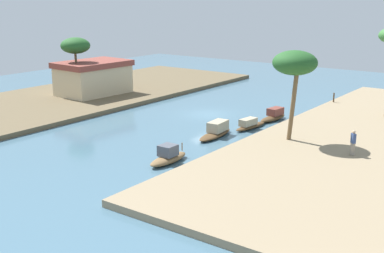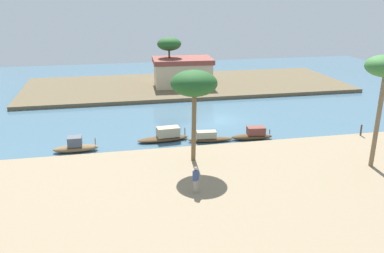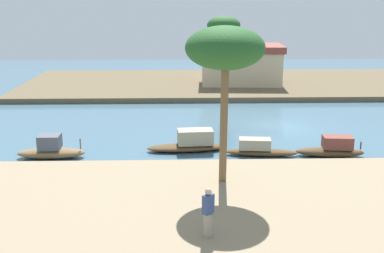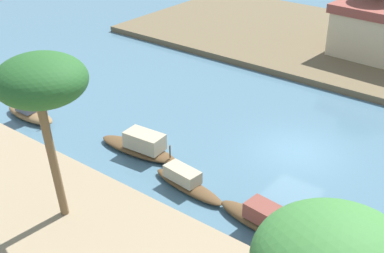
{
  "view_description": "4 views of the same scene",
  "coord_description": "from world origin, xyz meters",
  "px_view_note": "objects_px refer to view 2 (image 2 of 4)",
  "views": [
    {
      "loc": [
        -37.72,
        -25.85,
        10.71
      ],
      "look_at": [
        -7.08,
        -3.37,
        0.83
      ],
      "focal_mm": 47.24,
      "sensor_mm": 36.0,
      "label": 1
    },
    {
      "loc": [
        -10.47,
        -37.73,
        12.02
      ],
      "look_at": [
        -3.52,
        -4.75,
        1.08
      ],
      "focal_mm": 39.04,
      "sensor_mm": 36.0,
      "label": 2
    },
    {
      "loc": [
        -6.5,
        -29.96,
        7.97
      ],
      "look_at": [
        -5.71,
        -2.57,
        0.76
      ],
      "focal_mm": 45.37,
      "sensor_mm": 36.0,
      "label": 3
    },
    {
      "loc": [
        9.17,
        -20.01,
        12.86
      ],
      "look_at": [
        -4.51,
        -2.54,
        0.95
      ],
      "focal_mm": 48.05,
      "sensor_mm": 36.0,
      "label": 4
    }
  ],
  "objects_px": {
    "sampan_midstream": "(165,136)",
    "mooring_post": "(361,130)",
    "sampan_upstream_small": "(76,146)",
    "palm_tree_left_near": "(194,84)",
    "sampan_near_left_bank": "(209,138)",
    "palm_tree_right_tall": "(169,44)",
    "riverside_building": "(183,72)",
    "sampan_with_red_awning": "(253,135)",
    "person_on_near_bank": "(196,181)"
  },
  "relations": [
    {
      "from": "sampan_midstream",
      "to": "mooring_post",
      "type": "relative_size",
      "value": 4.7
    },
    {
      "from": "sampan_upstream_small",
      "to": "palm_tree_left_near",
      "type": "xyz_separation_m",
      "value": [
        8.48,
        -4.77,
        5.59
      ]
    },
    {
      "from": "sampan_near_left_bank",
      "to": "palm_tree_right_tall",
      "type": "distance_m",
      "value": 21.62
    },
    {
      "from": "palm_tree_left_near",
      "to": "riverside_building",
      "type": "height_order",
      "value": "palm_tree_left_near"
    },
    {
      "from": "palm_tree_right_tall",
      "to": "riverside_building",
      "type": "xyz_separation_m",
      "value": [
        1.57,
        -0.76,
        -3.41
      ]
    },
    {
      "from": "sampan_near_left_bank",
      "to": "sampan_midstream",
      "type": "bearing_deg",
      "value": 170.7
    },
    {
      "from": "sampan_near_left_bank",
      "to": "sampan_with_red_awning",
      "type": "relative_size",
      "value": 1.07
    },
    {
      "from": "sampan_midstream",
      "to": "sampan_upstream_small",
      "type": "relative_size",
      "value": 1.27
    },
    {
      "from": "sampan_near_left_bank",
      "to": "mooring_post",
      "type": "height_order",
      "value": "mooring_post"
    },
    {
      "from": "sampan_upstream_small",
      "to": "riverside_building",
      "type": "xyz_separation_m",
      "value": [
        12.38,
        20.27,
        1.79
      ]
    },
    {
      "from": "riverside_building",
      "to": "person_on_near_bank",
      "type": "bearing_deg",
      "value": -95.77
    },
    {
      "from": "person_on_near_bank",
      "to": "palm_tree_left_near",
      "type": "distance_m",
      "value": 6.92
    },
    {
      "from": "sampan_near_left_bank",
      "to": "palm_tree_right_tall",
      "type": "xyz_separation_m",
      "value": [
        -0.0,
        20.97,
        5.27
      ]
    },
    {
      "from": "sampan_upstream_small",
      "to": "riverside_building",
      "type": "bearing_deg",
      "value": 57.79
    },
    {
      "from": "palm_tree_left_near",
      "to": "riverside_building",
      "type": "relative_size",
      "value": 0.84
    },
    {
      "from": "sampan_with_red_awning",
      "to": "palm_tree_right_tall",
      "type": "distance_m",
      "value": 22.17
    },
    {
      "from": "sampan_midstream",
      "to": "riverside_building",
      "type": "distance_m",
      "value": 20.0
    },
    {
      "from": "sampan_near_left_bank",
      "to": "sampan_with_red_awning",
      "type": "xyz_separation_m",
      "value": [
        3.82,
        -0.24,
        0.07
      ]
    },
    {
      "from": "person_on_near_bank",
      "to": "riverside_building",
      "type": "height_order",
      "value": "riverside_building"
    },
    {
      "from": "sampan_near_left_bank",
      "to": "palm_tree_right_tall",
      "type": "bearing_deg",
      "value": 95.83
    },
    {
      "from": "sampan_near_left_bank",
      "to": "sampan_midstream",
      "type": "distance_m",
      "value": 3.68
    },
    {
      "from": "mooring_post",
      "to": "palm_tree_right_tall",
      "type": "relative_size",
      "value": 0.15
    },
    {
      "from": "sampan_midstream",
      "to": "palm_tree_left_near",
      "type": "xyz_separation_m",
      "value": [
        1.22,
        -5.8,
        5.57
      ]
    },
    {
      "from": "riverside_building",
      "to": "palm_tree_left_near",
      "type": "bearing_deg",
      "value": -95.45
    },
    {
      "from": "sampan_near_left_bank",
      "to": "palm_tree_left_near",
      "type": "xyz_separation_m",
      "value": [
        -2.34,
        -4.84,
        5.66
      ]
    },
    {
      "from": "palm_tree_right_tall",
      "to": "riverside_building",
      "type": "bearing_deg",
      "value": -25.82
    },
    {
      "from": "sampan_near_left_bank",
      "to": "palm_tree_left_near",
      "type": "bearing_deg",
      "value": -109.96
    },
    {
      "from": "palm_tree_left_near",
      "to": "palm_tree_right_tall",
      "type": "xyz_separation_m",
      "value": [
        2.34,
        25.8,
        -0.39
      ]
    },
    {
      "from": "person_on_near_bank",
      "to": "palm_tree_right_tall",
      "type": "distance_m",
      "value": 31.17
    },
    {
      "from": "sampan_midstream",
      "to": "palm_tree_left_near",
      "type": "distance_m",
      "value": 8.13
    },
    {
      "from": "sampan_with_red_awning",
      "to": "palm_tree_left_near",
      "type": "bearing_deg",
      "value": -137.45
    },
    {
      "from": "sampan_upstream_small",
      "to": "mooring_post",
      "type": "relative_size",
      "value": 3.69
    },
    {
      "from": "palm_tree_right_tall",
      "to": "sampan_near_left_bank",
      "type": "bearing_deg",
      "value": -90.0
    },
    {
      "from": "sampan_upstream_small",
      "to": "riverside_building",
      "type": "height_order",
      "value": "riverside_building"
    },
    {
      "from": "mooring_post",
      "to": "palm_tree_left_near",
      "type": "xyz_separation_m",
      "value": [
        -14.96,
        -2.53,
        5.12
      ]
    },
    {
      "from": "sampan_upstream_small",
      "to": "mooring_post",
      "type": "height_order",
      "value": "mooring_post"
    },
    {
      "from": "palm_tree_left_near",
      "to": "sampan_midstream",
      "type": "bearing_deg",
      "value": 101.88
    },
    {
      "from": "sampan_near_left_bank",
      "to": "mooring_post",
      "type": "distance_m",
      "value": 12.85
    },
    {
      "from": "sampan_near_left_bank",
      "to": "sampan_midstream",
      "type": "relative_size",
      "value": 0.88
    },
    {
      "from": "sampan_with_red_awning",
      "to": "riverside_building",
      "type": "xyz_separation_m",
      "value": [
        -2.26,
        20.45,
        1.79
      ]
    },
    {
      "from": "sampan_near_left_bank",
      "to": "palm_tree_left_near",
      "type": "relative_size",
      "value": 0.59
    },
    {
      "from": "sampan_midstream",
      "to": "sampan_with_red_awning",
      "type": "height_order",
      "value": "sampan_midstream"
    },
    {
      "from": "sampan_upstream_small",
      "to": "palm_tree_left_near",
      "type": "relative_size",
      "value": 0.53
    },
    {
      "from": "mooring_post",
      "to": "palm_tree_right_tall",
      "type": "height_order",
      "value": "palm_tree_right_tall"
    },
    {
      "from": "sampan_near_left_bank",
      "to": "riverside_building",
      "type": "height_order",
      "value": "riverside_building"
    },
    {
      "from": "palm_tree_right_tall",
      "to": "mooring_post",
      "type": "bearing_deg",
      "value": -61.52
    },
    {
      "from": "person_on_near_bank",
      "to": "palm_tree_right_tall",
      "type": "height_order",
      "value": "palm_tree_right_tall"
    },
    {
      "from": "palm_tree_right_tall",
      "to": "sampan_upstream_small",
      "type": "bearing_deg",
      "value": -117.22
    },
    {
      "from": "sampan_midstream",
      "to": "sampan_with_red_awning",
      "type": "xyz_separation_m",
      "value": [
        7.38,
        -1.2,
        -0.02
      ]
    },
    {
      "from": "mooring_post",
      "to": "riverside_building",
      "type": "distance_m",
      "value": 25.12
    }
  ]
}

